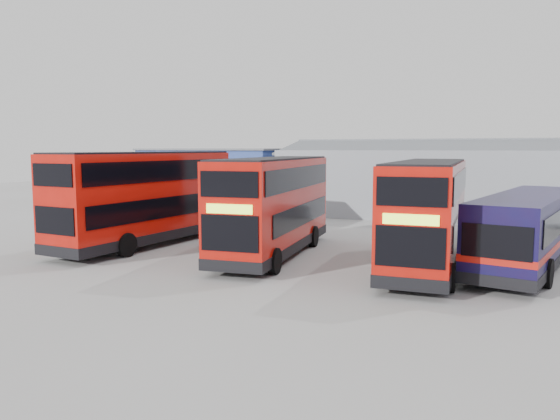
# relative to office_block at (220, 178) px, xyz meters

# --- Properties ---
(ground_plane) EXTENTS (120.00, 120.00, 0.00)m
(ground_plane) POSITION_rel_office_block_xyz_m (14.00, -17.99, -2.58)
(ground_plane) COLOR gray
(ground_plane) RESTS_ON ground
(office_block) EXTENTS (12.30, 8.32, 5.12)m
(office_block) POSITION_rel_office_block_xyz_m (0.00, 0.00, 0.00)
(office_block) COLOR navy
(office_block) RESTS_ON ground
(maintenance_shed) EXTENTS (30.50, 12.00, 5.89)m
(maintenance_shed) POSITION_rel_office_block_xyz_m (22.00, 2.01, 0.02)
(maintenance_shed) COLOR gray
(maintenance_shed) RESTS_ON ground
(double_decker_left) EXTENTS (3.85, 11.93, 4.96)m
(double_decker_left) POSITION_rel_office_block_xyz_m (5.87, -18.41, -0.11)
(double_decker_left) COLOR #B6120A
(double_decker_left) RESTS_ON ground
(double_decker_centre) EXTENTS (3.77, 11.32, 4.70)m
(double_decker_centre) POSITION_rel_office_block_xyz_m (13.23, -18.28, -0.24)
(double_decker_centre) COLOR #B6120A
(double_decker_centre) RESTS_ON ground
(double_decker_right) EXTENTS (3.13, 11.02, 4.62)m
(double_decker_right) POSITION_rel_office_block_xyz_m (20.42, -18.39, -0.28)
(double_decker_right) COLOR #B6120A
(double_decker_right) RESTS_ON ground
(single_decker_blue) EXTENTS (4.90, 12.06, 3.19)m
(single_decker_blue) POSITION_rel_office_block_xyz_m (24.42, -16.52, -0.99)
(single_decker_blue) COLOR #0D0C36
(single_decker_blue) RESTS_ON ground
(panel_van) EXTENTS (3.34, 5.02, 2.05)m
(panel_van) POSITION_rel_office_block_xyz_m (-1.23, -6.62, -1.44)
(panel_van) COLOR white
(panel_van) RESTS_ON ground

